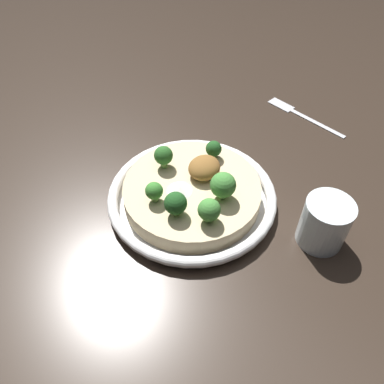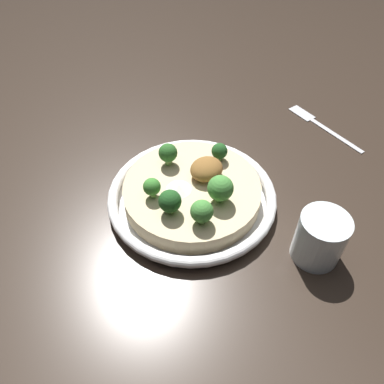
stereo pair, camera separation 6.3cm
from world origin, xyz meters
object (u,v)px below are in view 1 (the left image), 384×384
broccoli_back_left (154,191)px  fork_utensil (298,113)px  broccoli_back (163,156)px  broccoli_front_left (209,210)px  broccoli_back_right (214,149)px  risotto_bowl (192,194)px  broccoli_front_right (223,185)px  drinking_glass (325,223)px  broccoli_left (176,204)px

broccoli_back_left → fork_utensil: 0.42m
broccoli_back → broccoli_front_left: size_ratio=0.98×
broccoli_back_right → broccoli_back: bearing=143.4°
risotto_bowl → broccoli_front_right: size_ratio=5.80×
risotto_bowl → broccoli_back_left: broccoli_back_left is taller
broccoli_back → broccoli_back_right: broccoli_back is taller
drinking_glass → risotto_bowl: bearing=106.5°
broccoli_back → broccoli_front_left: same height
broccoli_left → broccoli_back_right: (0.14, 0.03, -0.01)m
broccoli_back_left → risotto_bowl: bearing=-22.7°
broccoli_back_left → broccoli_back: broccoli_back is taller
broccoli_back_left → broccoli_left: broccoli_left is taller
broccoli_front_right → drinking_glass: 0.16m
broccoli_front_right → broccoli_back_right: bearing=44.1°
drinking_glass → broccoli_back: bearing=101.2°
risotto_bowl → broccoli_left: bearing=-164.0°
risotto_bowl → fork_utensil: 0.35m
broccoli_back_left → fork_utensil: bearing=-6.9°
broccoli_back → broccoli_front_left: (-0.05, -0.13, -0.00)m
broccoli_left → fork_utensil: bearing=-0.8°
broccoli_left → broccoli_front_left: size_ratio=1.01×
broccoli_back_right → fork_utensil: 0.28m
risotto_bowl → drinking_glass: size_ratio=3.54×
broccoli_back → broccoli_back_right: (0.07, -0.05, -0.01)m
broccoli_back_left → broccoli_back_right: size_ratio=1.07×
broccoli_back_right → fork_utensil: size_ratio=0.18×
risotto_bowl → fork_utensil: size_ratio=1.49×
broccoli_left → fork_utensil: 0.42m
broccoli_back_left → broccoli_left: bearing=-91.2°
broccoli_front_right → drinking_glass: (0.05, -0.15, -0.03)m
drinking_glass → fork_utensil: drinking_glass is taller
broccoli_back → broccoli_front_left: 0.14m
broccoli_left → drinking_glass: bearing=-56.6°
broccoli_back_right → broccoli_front_right: bearing=-135.9°
broccoli_front_right → broccoli_left: 0.08m
risotto_bowl → broccoli_front_left: broccoli_front_left is taller
broccoli_front_right → broccoli_back_right: 0.10m
broccoli_left → broccoli_back: bearing=50.4°
broccoli_front_right → fork_utensil: size_ratio=0.26×
drinking_glass → broccoli_back_left: bearing=117.9°
broccoli_left → broccoli_back_right: 0.15m
broccoli_front_left → broccoli_back_left: bearing=102.2°
broccoli_back_right → broccoli_front_left: bearing=-146.9°
broccoli_back → fork_utensil: broccoli_back is taller
broccoli_left → broccoli_back_right: broccoli_left is taller
fork_utensil → broccoli_left: bearing=97.8°
broccoli_left → broccoli_back: 0.11m
broccoli_front_left → fork_utensil: broccoli_front_left is taller
broccoli_back_right → drinking_glass: 0.22m
broccoli_left → broccoli_back: (0.07, 0.09, -0.00)m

